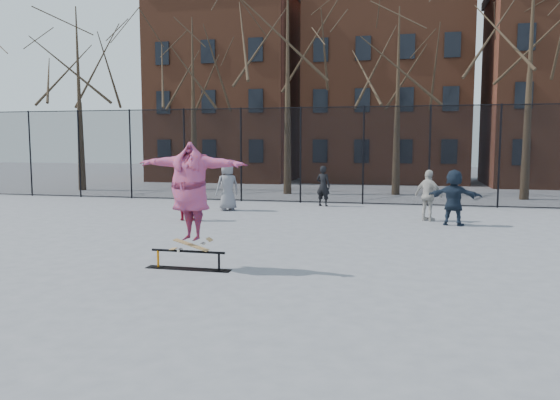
% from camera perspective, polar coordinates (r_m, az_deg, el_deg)
% --- Properties ---
extents(ground, '(100.00, 100.00, 0.00)m').
position_cam_1_polar(ground, '(10.19, -4.36, -8.34)').
color(ground, slate).
extents(skate_rail, '(1.76, 0.27, 0.39)m').
position_cam_1_polar(skate_rail, '(11.13, -9.58, -6.38)').
color(skate_rail, black).
rests_on(skate_rail, ground).
extents(skateboard, '(0.79, 0.19, 0.09)m').
position_cam_1_polar(skateboard, '(11.04, -9.26, -4.97)').
color(skateboard, '#A87D43').
rests_on(skateboard, skate_rail).
extents(skater, '(2.44, 0.91, 1.94)m').
position_cam_1_polar(skater, '(10.89, -9.35, 0.28)').
color(skater, '#473B94').
rests_on(skater, skateboard).
extents(bystander_grey, '(1.05, 1.00, 1.80)m').
position_cam_1_polar(bystander_grey, '(20.36, -5.51, 1.44)').
color(bystander_grey, slate).
rests_on(bystander_grey, ground).
extents(bystander_black, '(0.68, 0.55, 1.61)m').
position_cam_1_polar(bystander_black, '(21.72, 4.54, 1.48)').
color(bystander_black, black).
rests_on(bystander_black, ground).
extents(bystander_red, '(0.84, 0.69, 1.60)m').
position_cam_1_polar(bystander_red, '(18.00, -9.79, 0.45)').
color(bystander_red, maroon).
rests_on(bystander_red, ground).
extents(bystander_white, '(1.03, 0.88, 1.65)m').
position_cam_1_polar(bystander_white, '(18.18, 15.27, 0.46)').
color(bystander_white, beige).
rests_on(bystander_white, ground).
extents(bystander_navy, '(1.67, 0.90, 1.72)m').
position_cam_1_polar(bystander_navy, '(17.43, 17.71, 0.26)').
color(bystander_navy, '#1B2636').
rests_on(bystander_navy, ground).
extents(fence, '(34.03, 0.07, 4.00)m').
position_cam_1_polar(fence, '(22.61, 5.62, 4.82)').
color(fence, black).
rests_on(fence, ground).
extents(tree_row, '(33.66, 7.46, 10.67)m').
position_cam_1_polar(tree_row, '(27.18, 6.45, 16.24)').
color(tree_row, black).
rests_on(tree_row, ground).
extents(rowhouses, '(29.00, 7.00, 13.00)m').
position_cam_1_polar(rowhouses, '(35.65, 9.75, 11.65)').
color(rowhouses, brown).
rests_on(rowhouses, ground).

